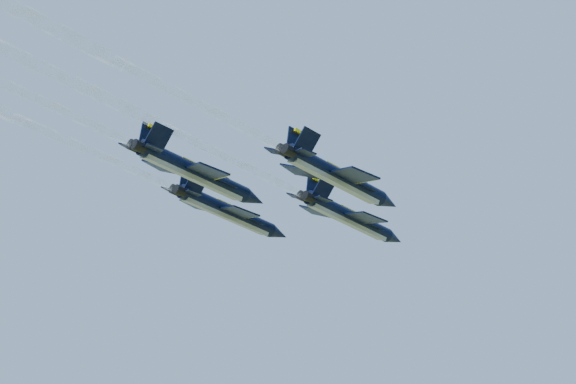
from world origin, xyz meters
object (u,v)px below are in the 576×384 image
at_px(jet_lead, 351,218).
at_px(jet_left, 230,212).
at_px(jet_slot, 198,173).
at_px(jet_right, 339,177).

xyz_separation_m(jet_lead, jet_left, (-13.17, -8.64, 0.00)).
relative_size(jet_lead, jet_slot, 1.00).
height_order(jet_left, jet_right, same).
distance_m(jet_right, jet_slot, 15.93).
xyz_separation_m(jet_right, jet_slot, (-13.89, -7.80, 0.00)).
relative_size(jet_left, jet_slot, 1.00).
bearing_deg(jet_left, jet_lead, 57.11).
height_order(jet_lead, jet_slot, same).
bearing_deg(jet_lead, jet_slot, -89.50).
xyz_separation_m(jet_left, jet_slot, (3.44, -13.90, 0.00)).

